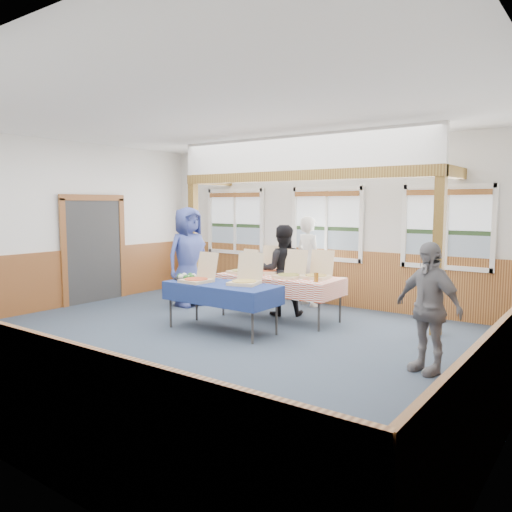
% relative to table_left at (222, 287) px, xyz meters
% --- Properties ---
extents(floor, '(8.00, 8.00, 0.00)m').
position_rel_table_left_xyz_m(floor, '(0.30, -0.57, -0.70)').
color(floor, '#293643').
rests_on(floor, ground).
extents(ceiling, '(8.00, 8.00, 0.00)m').
position_rel_table_left_xyz_m(ceiling, '(0.30, -0.57, 2.50)').
color(ceiling, white).
rests_on(ceiling, wall_back).
extents(wall_back, '(8.00, 0.00, 8.00)m').
position_rel_table_left_xyz_m(wall_back, '(0.30, 2.93, 0.90)').
color(wall_back, silver).
rests_on(wall_back, floor).
extents(wall_left, '(0.00, 8.00, 8.00)m').
position_rel_table_left_xyz_m(wall_left, '(-3.70, -0.57, 0.90)').
color(wall_left, silver).
rests_on(wall_left, floor).
extents(wainscot_back, '(7.98, 0.05, 1.10)m').
position_rel_table_left_xyz_m(wainscot_back, '(0.30, 2.90, -0.15)').
color(wainscot_back, brown).
rests_on(wainscot_back, floor).
extents(wainscot_left, '(0.05, 6.98, 1.10)m').
position_rel_table_left_xyz_m(wainscot_left, '(-3.68, -0.57, -0.15)').
color(wainscot_left, brown).
rests_on(wainscot_left, floor).
extents(cased_opening, '(0.06, 1.30, 2.10)m').
position_rel_table_left_xyz_m(cased_opening, '(-3.66, 0.33, 0.35)').
color(cased_opening, '#2E2E2E').
rests_on(cased_opening, wall_left).
extents(window_left, '(1.56, 0.10, 1.46)m').
position_rel_table_left_xyz_m(window_left, '(-2.00, 2.88, 0.98)').
color(window_left, white).
rests_on(window_left, wall_back).
extents(window_mid, '(1.56, 0.10, 1.46)m').
position_rel_table_left_xyz_m(window_mid, '(0.30, 2.88, 0.98)').
color(window_mid, white).
rests_on(window_mid, wall_back).
extents(window_right, '(1.56, 0.10, 1.46)m').
position_rel_table_left_xyz_m(window_right, '(2.60, 2.88, 0.98)').
color(window_right, white).
rests_on(window_right, wall_back).
extents(post_left, '(0.15, 0.15, 2.40)m').
position_rel_table_left_xyz_m(post_left, '(-2.20, 1.73, 0.50)').
color(post_left, '#573713').
rests_on(post_left, floor).
extents(post_right, '(0.15, 0.15, 2.40)m').
position_rel_table_left_xyz_m(post_right, '(2.80, 1.73, 0.50)').
color(post_right, '#573713').
rests_on(post_right, floor).
extents(cross_beam, '(5.15, 0.18, 0.18)m').
position_rel_table_left_xyz_m(cross_beam, '(0.30, 1.73, 1.79)').
color(cross_beam, '#573713').
rests_on(cross_beam, post_left).
extents(table_left, '(1.85, 0.86, 0.76)m').
position_rel_table_left_xyz_m(table_left, '(0.00, 0.00, 0.00)').
color(table_left, '#2E2E2E').
rests_on(table_left, floor).
extents(table_right, '(2.13, 0.94, 0.76)m').
position_rel_table_left_xyz_m(table_right, '(0.28, 1.24, 0.01)').
color(table_right, '#2E2E2E').
rests_on(table_right, floor).
extents(pizza_box_a, '(0.45, 0.54, 0.46)m').
position_rel_table_left_xyz_m(pizza_box_a, '(-0.40, -0.11, 0.13)').
color(pizza_box_a, beige).
rests_on(pizza_box_a, table_left).
extents(pizza_box_b, '(0.54, 0.61, 0.47)m').
position_rel_table_left_xyz_m(pizza_box_b, '(0.34, 0.16, 0.13)').
color(pizza_box_b, beige).
rests_on(pizza_box_b, table_left).
extents(pizza_box_c, '(0.45, 0.52, 0.41)m').
position_rel_table_left_xyz_m(pizza_box_c, '(-0.47, 1.14, 0.12)').
color(pizza_box_c, beige).
rests_on(pizza_box_c, table_right).
extents(pizza_box_d, '(0.54, 0.61, 0.47)m').
position_rel_table_left_xyz_m(pizza_box_d, '(-0.08, 1.43, 0.13)').
color(pizza_box_d, beige).
rests_on(pizza_box_d, table_right).
extents(pizza_box_e, '(0.43, 0.52, 0.46)m').
position_rel_table_left_xyz_m(pizza_box_e, '(0.53, 1.16, 0.13)').
color(pizza_box_e, beige).
rests_on(pizza_box_e, table_right).
extents(pizza_box_f, '(0.46, 0.54, 0.45)m').
position_rel_table_left_xyz_m(pizza_box_f, '(0.92, 1.38, 0.13)').
color(pizza_box_f, beige).
rests_on(pizza_box_f, table_right).
extents(veggie_tray, '(0.42, 0.42, 0.09)m').
position_rel_table_left_xyz_m(veggie_tray, '(-0.75, -0.00, 0.09)').
color(veggie_tray, black).
rests_on(veggie_tray, table_left).
extents(drink_glass, '(0.07, 0.07, 0.15)m').
position_rel_table_left_xyz_m(drink_glass, '(1.13, 0.99, 0.13)').
color(drink_glass, brown).
rests_on(drink_glass, table_right).
extents(woman_white, '(0.75, 0.62, 1.76)m').
position_rel_table_left_xyz_m(woman_white, '(0.10, 2.53, 0.18)').
color(woman_white, silver).
rests_on(woman_white, floor).
extents(woman_black, '(1.00, 0.95, 1.62)m').
position_rel_table_left_xyz_m(woman_black, '(0.13, 1.53, 0.11)').
color(woman_black, black).
rests_on(woman_black, floor).
extents(man_blue, '(0.78, 1.04, 1.93)m').
position_rel_table_left_xyz_m(man_blue, '(-1.82, 1.16, 0.27)').
color(man_blue, '#364388').
rests_on(man_blue, floor).
extents(person_grey, '(0.99, 0.70, 1.56)m').
position_rel_table_left_xyz_m(person_grey, '(3.20, -0.04, 0.08)').
color(person_grey, slate).
rests_on(person_grey, floor).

